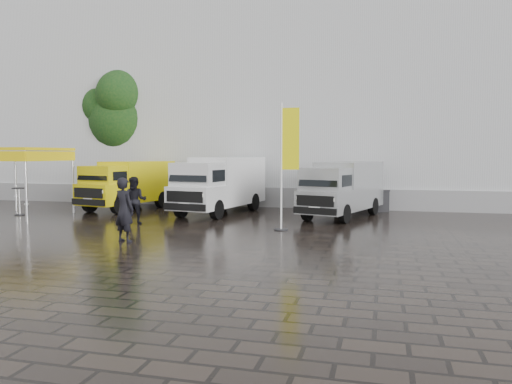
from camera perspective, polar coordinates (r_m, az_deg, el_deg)
ground at (r=17.33m, az=-0.19°, el=-4.54°), size 120.00×120.00×0.00m
exhibition_hall at (r=32.82m, az=10.44°, el=10.08°), size 44.00×16.00×12.00m
hall_plinth at (r=24.73m, az=8.98°, el=-0.76°), size 44.00×0.15×1.00m
van_yellow at (r=24.84m, az=-14.46°, el=0.71°), size 2.98×5.33×2.32m
van_white at (r=22.48m, az=-4.16°, el=0.74°), size 2.92×6.10×2.54m
van_silver at (r=21.39m, az=9.86°, el=0.24°), size 3.35×5.70×2.34m
canopy_tent at (r=23.81m, az=-25.53°, el=4.14°), size 3.28×3.28×2.96m
flagpole at (r=17.47m, az=3.49°, el=3.60°), size 0.88×0.50×4.46m
tree at (r=30.01m, az=-14.66°, el=8.37°), size 4.22×4.25×7.57m
cocktail_table at (r=24.26m, az=-25.42°, el=-0.98°), size 0.60×0.60×1.21m
wheelie_bin at (r=24.02m, az=14.14°, el=-0.97°), size 0.77×0.77×1.02m
person_front at (r=15.71m, az=-14.85°, el=-1.98°), size 0.83×0.67×1.97m
person_tent at (r=19.65m, az=-13.64°, el=-0.94°), size 1.04×0.91×1.82m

